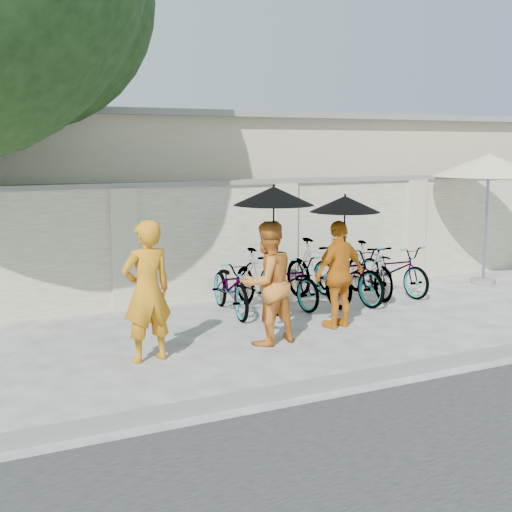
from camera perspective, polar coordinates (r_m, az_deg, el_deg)
name	(u,v)px	position (r m, az deg, el deg)	size (l,w,h in m)	color
ground	(268,349)	(9.56, 0.94, -7.42)	(80.00, 80.00, 0.00)	silver
kerb	(340,381)	(8.15, 6.71, -9.94)	(40.00, 0.16, 0.12)	gray
compound_wall	(232,241)	(12.60, -1.95, 1.19)	(20.00, 0.30, 2.00)	white
building_behind	(200,193)	(16.40, -4.53, 5.05)	(14.00, 6.00, 3.20)	beige
monk_left	(147,291)	(8.93, -8.72, -2.80)	(0.65, 0.43, 1.78)	orange
monk_center	(267,283)	(9.62, 0.91, -2.17)	(0.82, 0.64, 1.68)	orange
parasol_center	(274,196)	(9.41, 1.43, 4.83)	(1.07, 1.07, 1.19)	black
monk_right	(339,274)	(10.56, 6.69, -1.46)	(0.94, 0.39, 1.60)	orange
parasol_right	(345,204)	(10.37, 7.13, 4.16)	(1.02, 1.02, 1.05)	black
patio_umbrella	(489,167)	(14.40, 18.12, 6.81)	(2.33, 2.33, 2.52)	gray
bike_0	(231,286)	(11.39, -2.01, -2.42)	(0.60, 1.73, 0.91)	#8B8BA5
bike_1	(260,280)	(11.66, 0.33, -1.92)	(0.47, 1.66, 1.00)	#8B8BA5
bike_2	(289,280)	(11.94, 2.62, -1.94)	(0.59, 1.69, 0.89)	#8B8BA5
bike_3	(318,272)	(12.16, 4.97, -1.26)	(0.52, 1.83, 1.10)	#8B8BA5
bike_4	(348,273)	(12.39, 7.34, -1.38)	(0.66, 1.88, 0.99)	#8B8BA5
bike_5	(369,270)	(12.81, 9.03, -1.08)	(0.46, 1.64, 0.99)	#8B8BA5
bike_6	(393,269)	(13.15, 10.92, -1.05)	(0.60, 1.73, 0.91)	#8B8BA5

